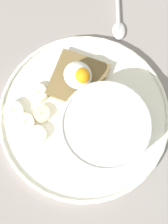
% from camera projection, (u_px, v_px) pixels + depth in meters
% --- Properties ---
extents(ground_plane, '(1.20, 1.20, 0.02)m').
position_uv_depth(ground_plane, '(84.00, 118.00, 0.55)').
color(ground_plane, gray).
rests_on(ground_plane, ground).
extents(plate, '(0.29, 0.29, 0.02)m').
position_uv_depth(plate, '(84.00, 115.00, 0.53)').
color(plate, white).
rests_on(plate, ground_plane).
extents(oatmeal_bowl, '(0.14, 0.14, 0.06)m').
position_uv_depth(oatmeal_bowl, '(105.00, 128.00, 0.49)').
color(oatmeal_bowl, white).
rests_on(oatmeal_bowl, plate).
extents(toast_slice, '(0.12, 0.12, 0.01)m').
position_uv_depth(toast_slice, '(78.00, 80.00, 0.53)').
color(toast_slice, brown).
rests_on(toast_slice, plate).
extents(poached_egg, '(0.05, 0.05, 0.04)m').
position_uv_depth(poached_egg, '(79.00, 75.00, 0.51)').
color(poached_egg, white).
rests_on(poached_egg, toast_slice).
extents(banana_slice_front, '(0.04, 0.04, 0.02)m').
position_uv_depth(banana_slice_front, '(13.00, 111.00, 0.52)').
color(banana_slice_front, '#EFE8C2').
rests_on(banana_slice_front, plate).
extents(banana_slice_left, '(0.04, 0.04, 0.02)m').
position_uv_depth(banana_slice_left, '(42.00, 114.00, 0.52)').
color(banana_slice_left, '#F7E9B7').
rests_on(banana_slice_left, plate).
extents(banana_slice_back, '(0.04, 0.04, 0.01)m').
position_uv_depth(banana_slice_back, '(25.00, 123.00, 0.52)').
color(banana_slice_back, beige).
rests_on(banana_slice_back, plate).
extents(banana_slice_right, '(0.04, 0.04, 0.01)m').
position_uv_depth(banana_slice_right, '(38.00, 93.00, 0.53)').
color(banana_slice_right, '#FAE9C2').
rests_on(banana_slice_right, plate).
extents(banana_slice_inner, '(0.04, 0.04, 0.02)m').
position_uv_depth(banana_slice_inner, '(38.00, 134.00, 0.51)').
color(banana_slice_inner, beige).
rests_on(banana_slice_inner, plate).
extents(spoon, '(0.10, 0.09, 0.01)m').
position_uv_depth(spoon, '(118.00, 19.00, 0.58)').
color(spoon, silver).
rests_on(spoon, ground_plane).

